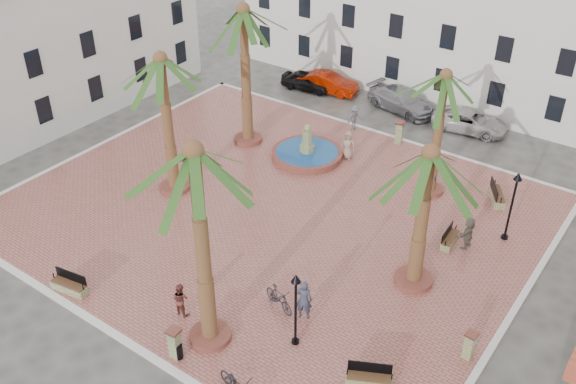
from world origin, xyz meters
name	(u,v)px	position (x,y,z in m)	size (l,w,h in m)	color
ground	(273,211)	(0.00, 0.00, 0.00)	(120.00, 120.00, 0.00)	#56544F
plaza	(273,210)	(0.00, 0.00, 0.07)	(26.00, 22.00, 0.15)	#AB5F54
kerb_n	(375,132)	(0.00, 11.00, 0.08)	(26.30, 0.30, 0.16)	silver
kerb_s	(113,333)	(0.00, -11.00, 0.08)	(26.30, 0.30, 0.16)	silver
kerb_e	(514,310)	(13.00, 0.00, 0.08)	(0.30, 22.30, 0.16)	silver
kerb_w	(108,142)	(-13.00, 0.00, 0.08)	(0.30, 22.30, 0.16)	silver
building_north	(443,24)	(0.00, 19.99, 4.77)	(30.40, 7.40, 9.50)	white
building_west	(32,46)	(-19.00, 0.00, 5.02)	(6.40, 24.40, 10.00)	white
fountain	(307,153)	(-1.63, 5.61, 0.45)	(4.24, 4.24, 2.19)	brown
palm_nw	(244,26)	(-5.79, 5.15, 7.53)	(5.71, 5.71, 8.72)	brown
palm_sw	(162,75)	(-5.60, -1.57, 6.86)	(5.44, 5.44, 7.97)	brown
palm_s	(196,175)	(3.51, -8.89, 7.92)	(5.60, 5.60, 9.11)	brown
palm_e	(428,172)	(8.65, -0.92, 5.96)	(5.68, 5.68, 7.09)	brown
palm_ne	(444,89)	(5.98, 6.46, 6.21)	(4.77, 4.77, 7.18)	brown
bench_s	(70,286)	(-3.45, -10.38, 0.42)	(1.85, 0.83, 0.94)	#838A5A
bench_se	(369,379)	(9.92, -7.19, 0.41)	(1.81, 1.28, 0.93)	#838A5A
bench_e	(450,239)	(8.80, 2.68, 0.39)	(0.61, 1.63, 0.84)	#838A5A
bench_ne	(497,196)	(9.28, 7.70, 0.43)	(1.45, 1.92, 1.00)	#838A5A
lamppost_s	(296,298)	(6.47, -7.09, 2.57)	(0.39, 0.39, 3.58)	black
lamppost_e	(514,195)	(10.84, 4.66, 2.72)	(0.41, 0.41, 3.79)	black
bollard_se	(175,343)	(3.07, -10.40, 0.87)	(0.54, 0.54, 1.40)	#838A5A
bollard_n	(399,132)	(1.98, 10.40, 0.91)	(0.62, 0.62, 1.46)	#838A5A
bollard_e	(469,345)	(12.40, -3.76, 0.81)	(0.49, 0.49, 1.27)	#838A5A
litter_bin	(178,351)	(3.21, -10.40, 0.49)	(0.35, 0.35, 0.68)	black
cyclist_a	(304,299)	(5.90, -5.67, 1.12)	(0.71, 0.46, 1.93)	#363B51
bicycle_a	(237,384)	(6.19, -10.40, 0.65)	(0.66, 1.90, 1.00)	black
cyclist_b	(180,299)	(1.56, -8.51, 0.93)	(0.76, 0.59, 1.56)	brown
bicycle_b	(279,298)	(4.73, -5.84, 0.70)	(0.51, 1.82, 1.09)	black
pedestrian_fountain_a	(348,145)	(0.39, 6.95, 1.03)	(0.86, 0.56, 1.75)	#9E7E6B
pedestrian_fountain_b	(430,175)	(5.84, 6.58, 1.09)	(1.10, 0.46, 1.87)	#344259
pedestrian_north	(355,118)	(-1.22, 10.40, 0.98)	(1.07, 0.61, 1.65)	#57575D
pedestrian_east	(468,233)	(9.56, 2.91, 0.99)	(1.56, 0.50, 1.68)	#635C4E
car_black	(307,81)	(-7.42, 14.12, 0.66)	(1.57, 3.90, 1.33)	black
car_red	(328,83)	(-5.92, 14.58, 0.72)	(1.52, 4.37, 1.44)	#8F1400
car_silver	(401,100)	(-0.22, 14.97, 0.74)	(2.06, 5.07, 1.47)	#95949C
car_white	(470,121)	(4.78, 14.84, 0.66)	(2.18, 4.73, 1.31)	beige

